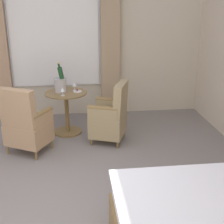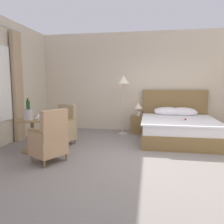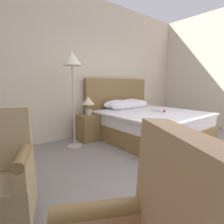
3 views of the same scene
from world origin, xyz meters
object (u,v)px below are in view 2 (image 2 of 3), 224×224
floor_lamp_brass (123,84)px  nightstand (138,124)px  wine_glass_near_edge (31,114)px  side_table_round (33,133)px  armchair_by_window (63,128)px  snack_plate (36,118)px  bed (177,127)px  champagne_bucket (28,113)px  armchair_facing_bed (50,139)px  wine_glass_near_bucket (39,115)px  bedside_lamp (138,107)px

floor_lamp_brass → nightstand: bearing=25.5°
floor_lamp_brass → wine_glass_near_edge: 2.77m
floor_lamp_brass → side_table_round: floor_lamp_brass is taller
armchair_by_window → snack_plate: bearing=-131.3°
bed → champagne_bucket: bearing=-153.6°
side_table_round → armchair_facing_bed: (0.69, -0.58, 0.03)m
champagne_bucket → armchair_by_window: (0.46, 0.79, -0.46)m
bed → armchair_by_window: bearing=-163.0°
side_table_round → armchair_by_window: armchair_by_window is taller
snack_plate → floor_lamp_brass: bearing=45.5°
wine_glass_near_bucket → snack_plate: 0.33m
nightstand → wine_glass_near_bucket: wine_glass_near_bucket is taller
floor_lamp_brass → side_table_round: size_ratio=2.41×
bedside_lamp → armchair_by_window: armchair_by_window is taller
bed → armchair_facing_bed: bed is taller
wine_glass_near_bucket → wine_glass_near_edge: bearing=145.7°
side_table_round → wine_glass_near_edge: (-0.10, 0.15, 0.41)m
champagne_bucket → bed: bearing=26.4°
wine_glass_near_bucket → armchair_facing_bed: bearing=-46.8°
wine_glass_near_bucket → snack_plate: wine_glass_near_bucket is taller
nightstand → snack_plate: 3.09m
armchair_by_window → side_table_round: bearing=-121.5°
bedside_lamp → wine_glass_near_bucket: bearing=-131.8°
wine_glass_near_edge → bed: bearing=22.8°
wine_glass_near_edge → armchair_facing_bed: armchair_facing_bed is taller
bed → wine_glass_near_bucket: (-3.15, -1.64, 0.48)m
bed → snack_plate: bed is taller
snack_plate → bedside_lamp: bearing=42.4°
wine_glass_near_bucket → snack_plate: (-0.20, 0.24, -0.09)m
wine_glass_near_edge → wine_glass_near_bucket: bearing=-34.3°
floor_lamp_brass → champagne_bucket: (-1.83, -2.12, -0.63)m
side_table_round → armchair_facing_bed: bearing=-40.1°
floor_lamp_brass → wine_glass_near_bucket: size_ratio=12.28×
bed → bedside_lamp: size_ratio=5.58×
wine_glass_near_edge → armchair_by_window: size_ratio=0.14×
wine_glass_near_edge → snack_plate: size_ratio=0.95×
side_table_round → wine_glass_near_bucket: (0.19, -0.04, 0.41)m
bedside_lamp → wine_glass_near_edge: bedside_lamp is taller
wine_glass_near_edge → armchair_facing_bed: size_ratio=0.13×
side_table_round → champagne_bucket: champagne_bucket is taller
champagne_bucket → floor_lamp_brass: bearing=49.2°
bed → snack_plate: (-3.35, -1.40, 0.39)m
champagne_bucket → armchair_by_window: bearing=59.5°
snack_plate → armchair_by_window: 0.75m
side_table_round → wine_glass_near_edge: size_ratio=5.37×
nightstand → snack_plate: bearing=-137.6°
bedside_lamp → snack_plate: bearing=-137.6°
bedside_lamp → armchair_facing_bed: (-1.55, -2.84, -0.36)m
floor_lamp_brass → champagne_bucket: bearing=-130.8°
nightstand → bedside_lamp: bedside_lamp is taller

